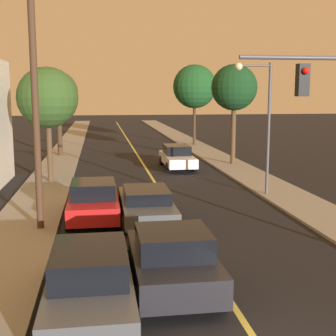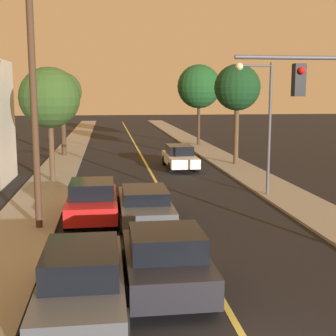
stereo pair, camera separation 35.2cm
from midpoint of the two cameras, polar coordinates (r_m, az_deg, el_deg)
road_surface at (r=43.40m, az=-4.65°, el=2.63°), size 9.05×80.00×0.01m
sidewalk_left at (r=43.40m, az=-12.29°, el=2.52°), size 2.50×80.00×0.12m
sidewalk_right at (r=44.14m, az=2.86°, el=2.83°), size 2.50×80.00×0.12m
car_near_lane_front at (r=11.71m, az=-0.32°, el=-11.15°), size 2.09×3.95×1.60m
car_near_lane_second at (r=17.93m, az=-3.25°, el=-4.36°), size 2.01×5.02×1.32m
car_outer_lane_front at (r=10.86m, az=-10.43°, el=-13.09°), size 1.95×5.05×1.54m
car_outer_lane_second at (r=18.31m, az=-9.62°, el=-3.92°), size 1.99×4.48×1.56m
car_far_oncoming at (r=30.61m, az=0.78°, el=1.39°), size 1.91×5.10×1.51m
streetlamp_right at (r=22.20m, az=10.70°, el=7.06°), size 1.77×0.36×6.14m
utility_pole_left at (r=16.83m, az=-16.48°, el=8.07°), size 1.60×0.24×8.77m
tree_left_near at (r=26.07m, az=-14.86°, el=8.26°), size 3.26×3.26×6.15m
tree_left_far at (r=37.03m, az=-13.52°, el=8.97°), size 2.98×2.98×6.38m
tree_right_near at (r=31.92m, az=7.76°, el=9.64°), size 3.08×3.08×6.68m
tree_right_far at (r=43.63m, az=3.03°, el=9.88°), size 4.00×4.00×7.37m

